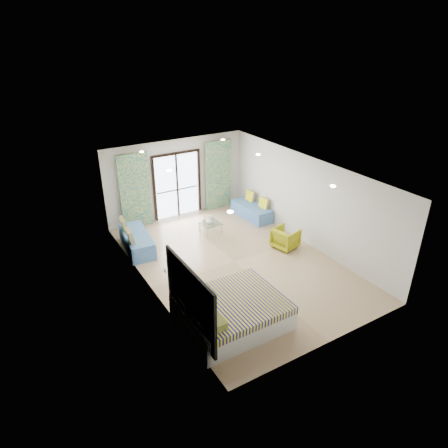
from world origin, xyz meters
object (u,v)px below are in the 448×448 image
coffee_table (210,224)px  daybed_left (136,241)px  armchair (286,237)px  bed (231,312)px  daybed_right (252,210)px

coffee_table → daybed_left: bearing=173.6°
armchair → coffee_table: bearing=23.7°
bed → coffee_table: size_ratio=3.29×
daybed_left → daybed_right: (4.23, 0.09, -0.03)m
coffee_table → armchair: armchair is taller
armchair → bed: bearing=109.3°
daybed_left → daybed_right: size_ratio=1.13×
bed → coffee_table: bed is taller
daybed_left → daybed_right: 4.23m
daybed_left → armchair: 4.46m
daybed_right → daybed_left: bearing=178.5°
daybed_left → coffee_table: bearing=-0.2°
bed → daybed_left: (-0.64, 4.32, -0.04)m
coffee_table → armchair: 2.45m
daybed_left → armchair: size_ratio=2.71×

